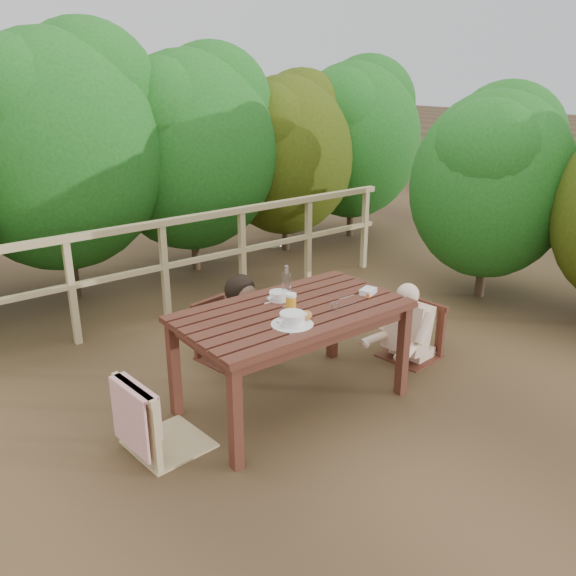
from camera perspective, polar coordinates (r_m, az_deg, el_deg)
ground at (r=4.53m, az=0.39°, el=-10.92°), size 60.00×60.00×0.00m
table at (r=4.35m, az=0.41°, el=-6.70°), size 1.62×0.91×0.75m
chair_left at (r=3.91m, az=-11.80°, el=-8.50°), size 0.53×0.53×0.99m
chair_far at (r=4.99m, az=-5.63°, el=-1.81°), size 0.55×0.55×0.96m
chair_right at (r=5.12m, az=11.85°, el=-2.02°), size 0.48×0.48×0.88m
woman at (r=4.96m, az=-5.80°, el=-0.44°), size 0.58×0.67×1.20m
diner_right at (r=5.09m, az=12.18°, el=-0.58°), size 0.61×0.52×1.14m
railing at (r=5.88m, az=-11.71°, el=1.60°), size 5.60×0.10×1.01m
hedge_row at (r=6.86m, az=-14.15°, el=15.98°), size 6.60×1.60×3.80m
shrub_side at (r=6.36m, az=25.08°, el=10.32°), size 1.40×2.20×2.90m
soup_near at (r=3.92m, az=0.40°, el=-3.03°), size 0.28×0.28×0.09m
soup_far at (r=4.33m, az=-0.87°, el=-0.84°), size 0.24×0.24×0.08m
bread_roll at (r=4.01m, az=1.57°, el=-2.68°), size 0.12×0.09×0.07m
beer_glass at (r=4.12m, az=0.29°, el=-1.49°), size 0.08×0.08×0.15m
bottle at (r=4.30m, az=-0.16°, el=0.40°), size 0.07×0.07×0.27m
tumbler at (r=4.16m, az=4.54°, el=-1.87°), size 0.06×0.06×0.07m
butter_tub at (r=4.49m, az=7.67°, el=-0.41°), size 0.15×0.13×0.06m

